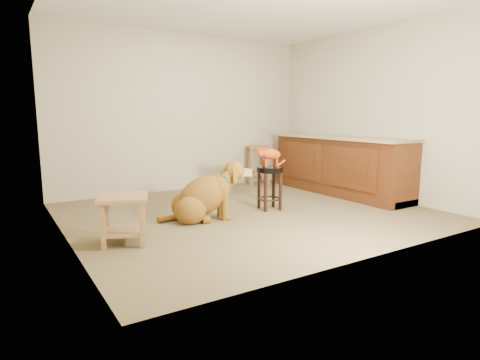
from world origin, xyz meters
TOP-DOWN VIEW (x-y plane):
  - floor at (0.00, 0.00)m, footprint 4.50×4.00m
  - room_shell at (0.00, 0.00)m, footprint 4.54×4.04m
  - cabinet_run at (1.94, 0.30)m, footprint 0.70×2.56m
  - padded_stool at (0.33, -0.00)m, footprint 0.36×0.36m
  - wood_stool at (1.32, 1.70)m, footprint 0.51×0.51m
  - side_table at (-1.77, -0.41)m, footprint 0.61×0.61m
  - golden_retriever at (-0.68, -0.02)m, footprint 1.16×0.68m
  - tabby_kitten at (0.32, 0.00)m, footprint 0.49×0.20m

SIDE VIEW (x-z plane):
  - floor at x=0.00m, z-range -0.01..0.01m
  - golden_retriever at x=-0.68m, z-range -0.10..0.67m
  - side_table at x=-1.77m, z-range 0.08..0.57m
  - wood_stool at x=1.32m, z-range 0.01..0.72m
  - padded_stool at x=0.33m, z-range 0.12..0.71m
  - cabinet_run at x=1.94m, z-range -0.03..0.91m
  - tabby_kitten at x=0.32m, z-range 0.60..0.90m
  - room_shell at x=0.00m, z-range 0.37..2.99m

